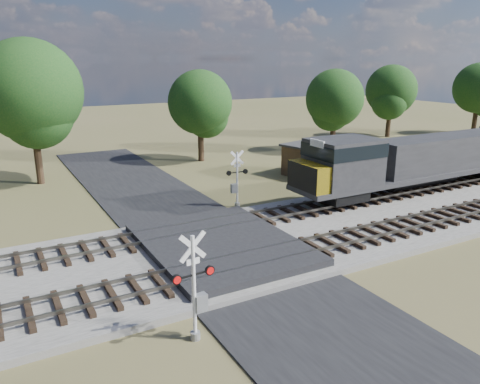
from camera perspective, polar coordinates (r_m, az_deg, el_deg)
ground at (r=23.16m, az=-1.85°, el=-7.75°), size 160.00×160.00×0.00m
ballast_bed at (r=29.07m, az=15.52°, el=-3.02°), size 140.00×10.00×0.30m
road at (r=23.15m, az=-1.86°, el=-7.66°), size 7.00×60.00×0.08m
crossing_panel at (r=23.45m, az=-2.42°, el=-6.62°), size 7.00×9.00×0.62m
track_near at (r=22.96m, az=7.46°, el=-6.99°), size 140.00×2.60×0.33m
track_far at (r=26.85m, az=1.15°, el=-3.40°), size 140.00×2.60×0.33m
crossing_signal_near at (r=16.15m, az=-5.35°, el=-12.49°), size 1.59×0.35×3.93m
crossing_signal_far at (r=30.09m, az=-0.48°, el=1.01°), size 1.50×0.33×3.73m
equipment_shed at (r=39.05m, az=8.65°, el=3.94°), size 4.59×4.59×2.60m
treeline at (r=42.79m, az=-6.03°, el=11.33°), size 78.78×10.33×10.84m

